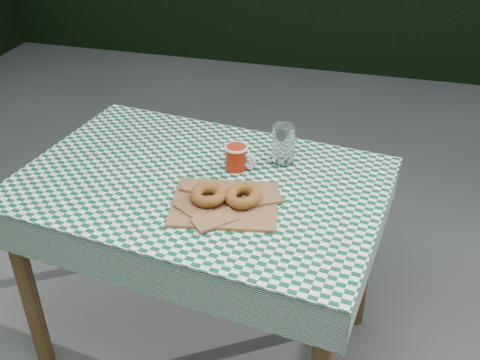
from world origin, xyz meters
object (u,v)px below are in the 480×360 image
coffee_mug (236,157)px  drinking_glass (283,144)px  paper_bag (225,203)px  table (204,268)px

coffee_mug → drinking_glass: bearing=40.7°
paper_bag → coffee_mug: 0.23m
table → drinking_glass: size_ratio=8.33×
drinking_glass → paper_bag: bearing=-111.8°
coffee_mug → drinking_glass: size_ratio=1.06×
table → paper_bag: size_ratio=3.62×
drinking_glass → coffee_mug: bearing=-151.3°
paper_bag → drinking_glass: size_ratio=2.30×
coffee_mug → table: bearing=-120.6°
coffee_mug → drinking_glass: (0.14, 0.08, 0.03)m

